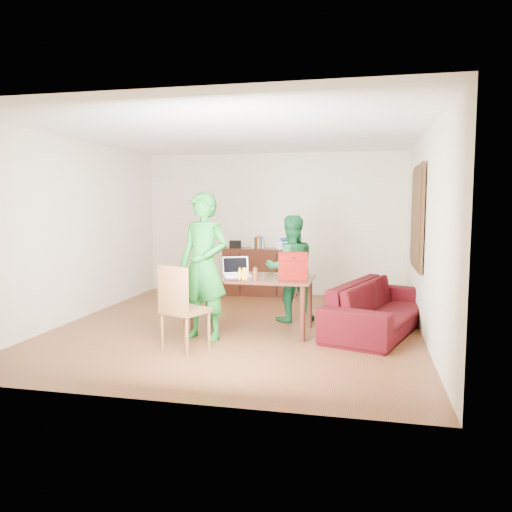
% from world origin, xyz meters
% --- Properties ---
extents(room, '(5.20, 5.70, 2.90)m').
position_xyz_m(room, '(0.01, 0.13, 1.31)').
color(room, '#462011').
rests_on(room, ground).
extents(table, '(1.63, 0.93, 0.76)m').
position_xyz_m(table, '(0.25, -0.19, 0.67)').
color(table, black).
rests_on(table, ground).
extents(chair, '(0.61, 0.59, 1.03)m').
position_xyz_m(chair, '(-0.35, -1.22, 0.30)').
color(chair, brown).
rests_on(chair, ground).
extents(person_near, '(0.79, 0.62, 1.90)m').
position_xyz_m(person_near, '(-0.28, -0.68, 0.95)').
color(person_near, '#16661D').
rests_on(person_near, ground).
extents(person_far, '(0.93, 0.84, 1.58)m').
position_xyz_m(person_far, '(0.66, 0.54, 0.79)').
color(person_far, '#135529').
rests_on(person_far, ground).
extents(laptop, '(0.43, 0.37, 0.25)m').
position_xyz_m(laptop, '(0.04, -0.20, 0.81)').
color(laptop, white).
rests_on(laptop, table).
extents(bananas, '(0.20, 0.15, 0.07)m').
position_xyz_m(bananas, '(0.21, -0.59, 0.79)').
color(bananas, gold).
rests_on(bananas, table).
extents(bottle, '(0.07, 0.07, 0.18)m').
position_xyz_m(bottle, '(0.36, -0.50, 0.85)').
color(bottle, '#5C2915').
rests_on(bottle, table).
extents(red_bag, '(0.41, 0.28, 0.28)m').
position_xyz_m(red_bag, '(0.81, -0.27, 0.90)').
color(red_bag, '#6D1007').
rests_on(red_bag, table).
extents(sofa, '(1.59, 2.45, 0.67)m').
position_xyz_m(sofa, '(1.95, 0.22, 0.33)').
color(sofa, '#3D0808').
rests_on(sofa, ground).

